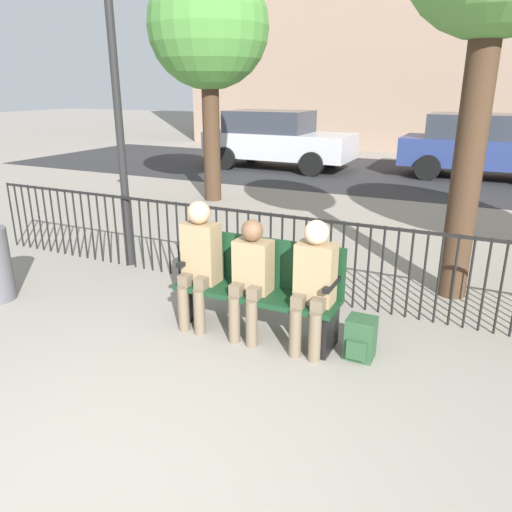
% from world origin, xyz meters
% --- Properties ---
extents(ground_plane, '(80.00, 80.00, 0.00)m').
position_xyz_m(ground_plane, '(0.00, 0.00, 0.00)').
color(ground_plane, gray).
extents(park_bench, '(1.59, 0.45, 0.92)m').
position_xyz_m(park_bench, '(0.00, 2.36, 0.49)').
color(park_bench, '#14381E').
rests_on(park_bench, ground).
extents(seated_person_0, '(0.34, 0.39, 1.26)m').
position_xyz_m(seated_person_0, '(-0.59, 2.23, 0.71)').
color(seated_person_0, brown).
rests_on(seated_person_0, ground).
extents(seated_person_1, '(0.34, 0.39, 1.15)m').
position_xyz_m(seated_person_1, '(-0.03, 2.23, 0.64)').
color(seated_person_1, brown).
rests_on(seated_person_1, ground).
extents(seated_person_2, '(0.34, 0.39, 1.21)m').
position_xyz_m(seated_person_2, '(0.58, 2.23, 0.68)').
color(seated_person_2, brown).
rests_on(seated_person_2, ground).
extents(backpack, '(0.25, 0.26, 0.38)m').
position_xyz_m(backpack, '(1.02, 2.27, 0.19)').
color(backpack, '#284C2D').
rests_on(backpack, ground).
extents(fence_railing, '(9.01, 0.03, 0.95)m').
position_xyz_m(fence_railing, '(-0.02, 3.29, 0.56)').
color(fence_railing, black).
rests_on(fence_railing, ground).
extents(tree_1, '(2.33, 2.33, 4.53)m').
position_xyz_m(tree_1, '(-3.43, 7.33, 3.31)').
color(tree_1, '#422D1E').
rests_on(tree_1, ground).
extents(lamp_post, '(0.28, 0.28, 4.08)m').
position_xyz_m(lamp_post, '(-2.39, 3.35, 2.66)').
color(lamp_post, black).
rests_on(lamp_post, ground).
extents(street_surface, '(24.00, 6.00, 0.01)m').
position_xyz_m(street_surface, '(0.00, 12.00, 0.00)').
color(street_surface, '#2B2B2D').
rests_on(street_surface, ground).
extents(parked_car_1, '(4.20, 1.94, 1.62)m').
position_xyz_m(parked_car_1, '(-3.93, 11.84, 0.84)').
color(parked_car_1, '#B7B7BC').
rests_on(parked_car_1, ground).
extents(parked_car_2, '(4.20, 1.94, 1.62)m').
position_xyz_m(parked_car_2, '(1.53, 12.53, 0.84)').
color(parked_car_2, navy).
rests_on(parked_car_2, ground).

